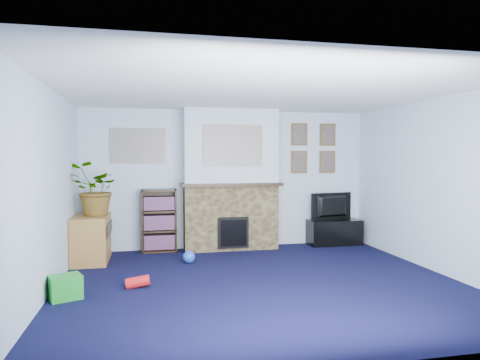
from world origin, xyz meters
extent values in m
cube|color=black|center=(0.00, 0.00, 0.00)|extent=(5.00, 4.50, 0.01)
cube|color=white|center=(0.00, 0.00, 2.40)|extent=(5.00, 4.50, 0.01)
cube|color=silver|center=(0.00, 2.25, 1.20)|extent=(5.00, 0.04, 2.40)
cube|color=silver|center=(0.00, -2.25, 1.20)|extent=(5.00, 0.04, 2.40)
cube|color=silver|center=(-2.50, 0.00, 1.20)|extent=(0.04, 4.50, 2.40)
cube|color=silver|center=(2.50, 0.00, 1.20)|extent=(0.04, 4.50, 2.40)
cube|color=brown|center=(0.00, 2.05, 0.55)|extent=(1.60, 0.40, 1.10)
cube|color=brown|center=(0.00, 2.05, 1.75)|extent=(1.60, 0.40, 1.30)
cube|color=brown|center=(0.00, 2.02, 1.12)|extent=(1.72, 0.50, 0.05)
cube|color=brown|center=(0.00, 1.84, 0.32)|extent=(0.52, 0.08, 0.52)
cube|color=brown|center=(0.00, 1.80, 0.32)|extent=(0.44, 0.02, 0.44)
cube|color=gray|center=(0.00, 1.84, 1.78)|extent=(1.00, 0.03, 0.68)
cube|color=gray|center=(-1.55, 2.23, 1.78)|extent=(0.90, 0.03, 0.58)
cube|color=brown|center=(1.30, 2.23, 2.00)|extent=(0.30, 0.03, 0.40)
cube|color=brown|center=(1.85, 2.23, 2.00)|extent=(0.30, 0.03, 0.40)
cube|color=brown|center=(1.30, 2.23, 1.50)|extent=(0.30, 0.03, 0.40)
cube|color=brown|center=(1.85, 2.23, 1.50)|extent=(0.30, 0.03, 0.40)
cube|color=black|center=(1.91, 2.03, 0.23)|extent=(0.95, 0.40, 0.45)
imported|color=black|center=(1.91, 2.05, 0.69)|extent=(0.85, 0.27, 0.49)
cube|color=black|center=(-1.21, 2.23, 0.53)|extent=(0.58, 0.02, 1.05)
cube|color=black|center=(-1.49, 2.10, 0.53)|extent=(0.03, 0.28, 1.05)
cube|color=black|center=(-0.94, 2.10, 0.53)|extent=(0.03, 0.28, 1.05)
cube|color=black|center=(-1.21, 2.10, 0.01)|extent=(0.56, 0.28, 0.03)
cube|color=black|center=(-1.21, 2.10, 0.35)|extent=(0.56, 0.28, 0.03)
cube|color=black|center=(-1.21, 2.10, 0.68)|extent=(0.56, 0.28, 0.03)
cube|color=black|center=(-1.21, 2.10, 1.04)|extent=(0.56, 0.28, 0.03)
cube|color=black|center=(-1.21, 2.09, 0.17)|extent=(0.50, 0.22, 0.24)
cube|color=black|center=(-1.21, 2.09, 0.50)|extent=(0.50, 0.22, 0.24)
cube|color=black|center=(-1.21, 2.09, 0.82)|extent=(0.50, 0.22, 0.22)
cube|color=olive|center=(-2.24, 1.62, 0.35)|extent=(0.50, 0.90, 0.70)
imported|color=#26661E|center=(-2.19, 1.57, 1.11)|extent=(0.94, 0.90, 0.81)
cube|color=gold|center=(-0.09, 2.00, 1.22)|extent=(0.11, 0.06, 0.15)
cylinder|color=#B2BFC6|center=(0.27, 2.00, 1.23)|extent=(0.05, 0.05, 0.17)
sphere|color=slate|center=(-0.62, 2.00, 1.22)|extent=(0.12, 0.12, 0.12)
cylinder|color=purple|center=(0.62, 2.00, 1.21)|extent=(0.06, 0.06, 0.12)
cube|color=#198C26|center=(-2.30, -0.14, 0.14)|extent=(0.41, 0.37, 0.27)
sphere|color=blue|center=(-0.80, 1.20, 0.09)|extent=(0.18, 0.18, 0.18)
cube|color=purple|center=(-2.30, -0.12, 0.11)|extent=(0.22, 0.22, 0.21)
cylinder|color=red|center=(-1.52, 0.11, 0.07)|extent=(0.30, 0.13, 0.17)
camera|label=1|loc=(-1.37, -5.15, 1.58)|focal=32.00mm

